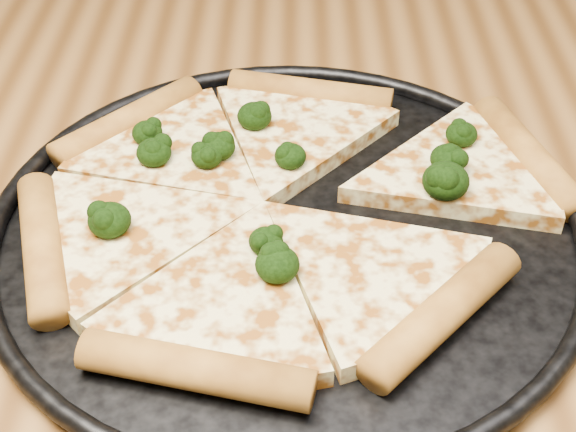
{
  "coord_description": "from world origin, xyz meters",
  "views": [
    {
      "loc": [
        0.11,
        -0.47,
        1.13
      ],
      "look_at": [
        0.11,
        -0.03,
        0.77
      ],
      "focal_mm": 52.46,
      "sensor_mm": 36.0,
      "label": 1
    }
  ],
  "objects": [
    {
      "name": "pizza",
      "position": [
        0.1,
        -0.02,
        0.77
      ],
      "size": [
        0.4,
        0.35,
        0.03
      ],
      "rotation": [
        0.0,
        0.0,
        -0.23
      ],
      "color": "#FFEB9C",
      "rests_on": "pizza_pan"
    },
    {
      "name": "dining_table",
      "position": [
        0.0,
        0.0,
        0.66
      ],
      "size": [
        1.2,
        0.9,
        0.75
      ],
      "color": "brown",
      "rests_on": "ground"
    },
    {
      "name": "pizza_pan",
      "position": [
        0.11,
        -0.03,
        0.76
      ],
      "size": [
        0.41,
        0.41,
        0.02
      ],
      "color": "black",
      "rests_on": "dining_table"
    },
    {
      "name": "broccoli_florets",
      "position": [
        0.11,
        0.0,
        0.78
      ],
      "size": [
        0.27,
        0.19,
        0.02
      ],
      "color": "black",
      "rests_on": "pizza"
    }
  ]
}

